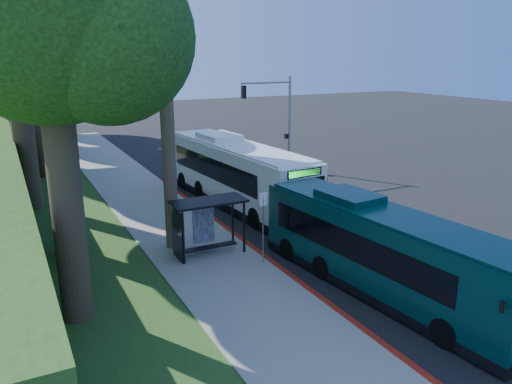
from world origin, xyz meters
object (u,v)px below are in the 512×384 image
white_bus (236,172)px  teal_bus (381,249)px  bus_shelter (202,217)px  pickup (257,170)px

white_bus → teal_bus: bearing=-94.3°
teal_bus → white_bus: bearing=84.5°
bus_shelter → white_bus: white_bus is taller
pickup → teal_bus: bearing=-106.2°
teal_bus → pickup: size_ratio=2.17×
bus_shelter → pickup: bus_shelter is taller
bus_shelter → teal_bus: 7.73m
white_bus → pickup: size_ratio=2.47×
bus_shelter → pickup: size_ratio=0.59×
white_bus → pickup: 5.87m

